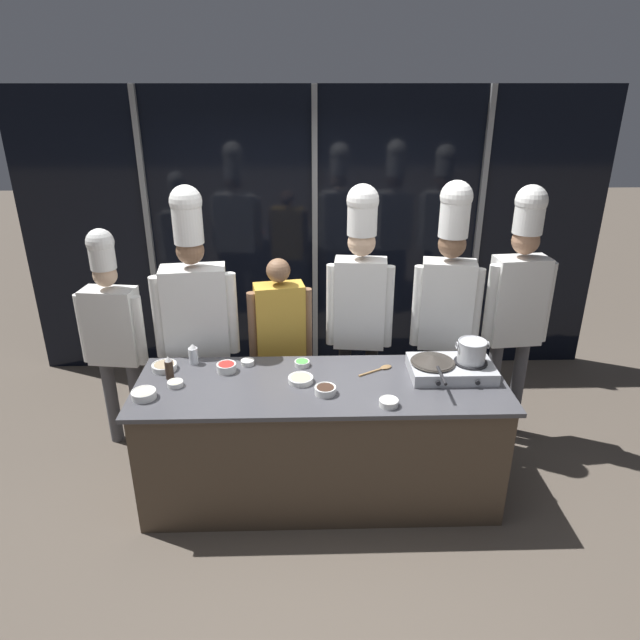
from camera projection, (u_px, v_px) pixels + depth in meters
ground_plane at (321, 491)px, 4.11m from camera, size 24.00×24.00×0.00m
window_wall_back at (315, 236)px, 5.43m from camera, size 5.49×0.09×2.70m
demo_counter at (321, 439)px, 3.94m from camera, size 2.46×0.81×0.88m
portable_stove at (451, 369)px, 3.86m from camera, size 0.56×0.38×0.10m
frying_pan at (433, 359)px, 3.82m from camera, size 0.30×0.52×0.05m
stock_pot at (472, 351)px, 3.81m from camera, size 0.22×0.19×0.15m
squeeze_bottle_soy at (169, 368)px, 3.80m from camera, size 0.06×0.06×0.17m
squeeze_bottle_clear at (193, 354)px, 4.00m from camera, size 0.07×0.07×0.15m
prep_bowl_chicken at (144, 394)px, 3.58m from camera, size 0.16×0.16×0.05m
prep_bowl_ginger at (301, 379)px, 3.77m from camera, size 0.17×0.17×0.04m
prep_bowl_mushrooms at (164, 366)px, 3.94m from camera, size 0.17×0.17×0.04m
prep_bowl_soy_glaze at (325, 390)px, 3.63m from camera, size 0.14×0.14×0.05m
prep_bowl_garlic at (389, 402)px, 3.50m from camera, size 0.12×0.12×0.04m
prep_bowl_rice at (248, 362)px, 4.01m from camera, size 0.10×0.10×0.03m
prep_bowl_bell_pepper at (226, 367)px, 3.91m from camera, size 0.14×0.14×0.06m
prep_bowl_noodles at (175, 383)px, 3.72m from camera, size 0.10×0.10×0.04m
prep_bowl_scallions at (302, 363)px, 3.99m from camera, size 0.11×0.11×0.04m
serving_spoon_slotted at (382, 368)px, 3.94m from camera, size 0.25×0.17×0.02m
chef_head at (113, 325)px, 4.28m from camera, size 0.51×0.25×1.77m
chef_sous at (195, 309)px, 4.18m from camera, size 0.61×0.29×2.08m
person_guest at (280, 335)px, 4.34m from camera, size 0.48×0.25×1.54m
chef_line at (360, 294)px, 4.23m from camera, size 0.50×0.24×2.07m
chef_pastry at (447, 295)px, 4.22m from camera, size 0.50×0.27×2.10m
chef_apprentice at (518, 295)px, 4.30m from camera, size 0.52×0.25×2.06m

